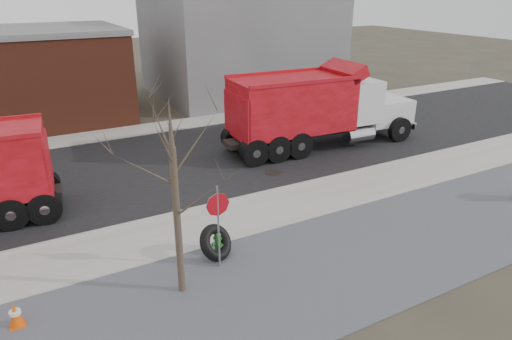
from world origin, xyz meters
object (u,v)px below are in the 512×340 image
stop_sign (218,213)px  dump_truck_red_a (316,106)px  fire_hydrant (218,244)px  truck_tire (216,243)px

stop_sign → dump_truck_red_a: dump_truck_red_a is taller
fire_hydrant → dump_truck_red_a: 10.75m
fire_hydrant → dump_truck_red_a: size_ratio=0.07×
fire_hydrant → stop_sign: size_ratio=0.29×
truck_tire → dump_truck_red_a: 10.92m
truck_tire → stop_sign: stop_sign is taller
fire_hydrant → dump_truck_red_a: bearing=30.9°
fire_hydrant → truck_tire: size_ratio=0.54×
fire_hydrant → truck_tire: truck_tire is taller
fire_hydrant → stop_sign: (-0.25, -0.66, 1.39)m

